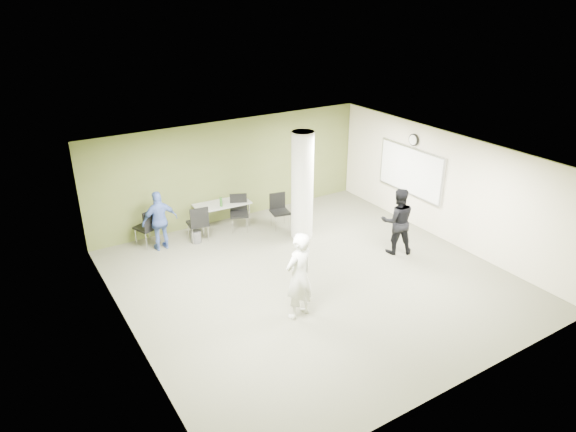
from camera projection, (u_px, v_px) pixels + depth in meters
floor at (313, 279)px, 11.48m from camera, size 8.00×8.00×0.00m
ceiling at (316, 160)px, 10.33m from camera, size 8.00×8.00×0.00m
wall_back at (232, 170)px, 14.01m from camera, size 8.00×2.80×0.02m
wall_left at (126, 273)px, 8.98m from camera, size 0.02×8.00×2.80m
wall_right_cream at (446, 187)px, 12.83m from camera, size 0.02×8.00×2.80m
column at (302, 186)px, 12.94m from camera, size 0.56×0.56×2.80m
whiteboard at (410, 171)px, 13.68m from camera, size 0.05×2.30×1.30m
wall_clock at (414, 140)px, 13.33m from camera, size 0.06×0.32×0.32m
folding_table at (222, 205)px, 13.70m from camera, size 1.52×0.74×0.96m
wastebasket at (196, 236)px, 13.10m from camera, size 0.27×0.27×0.32m
chair_back_left at (149, 225)px, 12.72m from camera, size 0.65×0.65×1.01m
chair_back_right at (198, 221)px, 12.94m from camera, size 0.54×0.54×0.99m
chair_table_left at (239, 209)px, 13.67m from camera, size 0.63×0.63×0.96m
chair_table_right at (279, 208)px, 13.82m from camera, size 0.54×0.54×0.93m
woman_white at (299, 276)px, 9.85m from camera, size 0.74×0.57×1.82m
man_black at (397, 221)px, 12.34m from camera, size 1.02×0.95×1.67m
man_blue at (160, 221)px, 12.53m from camera, size 0.90×0.40×1.52m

